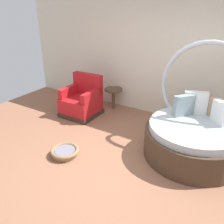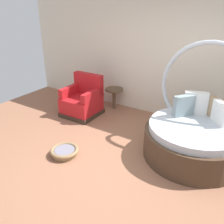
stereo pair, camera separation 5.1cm
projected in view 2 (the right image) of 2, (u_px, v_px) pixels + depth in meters
name	position (u px, v px, depth m)	size (l,w,h in m)	color
ground_plane	(115.00, 169.00, 4.06)	(8.00, 8.00, 0.02)	#936047
back_wall	(175.00, 51.00, 5.25)	(8.00, 0.12, 3.02)	silver
round_daybed	(195.00, 134.00, 4.25)	(1.69, 1.69, 1.94)	#473323
red_armchair	(83.00, 101.00, 5.82)	(0.81, 0.81, 0.94)	#38281E
pet_basket	(65.00, 151.00, 4.37)	(0.51, 0.51, 0.13)	#8E704C
side_table	(114.00, 92.00, 6.09)	(0.44, 0.44, 0.52)	brown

